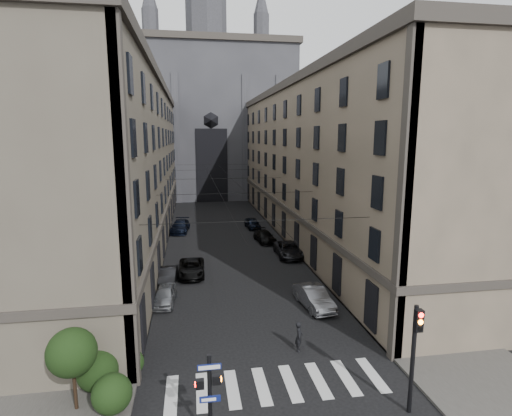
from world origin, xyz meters
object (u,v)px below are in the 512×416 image
car_left_near (165,295)px  car_right_midfar (265,237)px  pedestrian_signal_left (209,393)px  pedestrian (299,336)px  traffic_light_right (415,347)px  car_left_midfar (191,268)px  car_left_far (180,226)px  car_left_midnear (168,276)px  car_right_midnear (289,249)px  car_right_near (314,297)px  car_right_far (252,223)px  gothic_tower (208,111)px

car_left_near → car_right_midfar: size_ratio=0.85×
pedestrian_signal_left → pedestrian: pedestrian_signal_left is taller
traffic_light_right → car_right_midfar: (-1.08, 30.73, -2.62)m
car_left_midfar → car_left_far: bearing=96.1°
car_left_near → car_right_midfar: bearing=62.1°
car_left_midnear → car_right_midnear: size_ratio=0.74×
traffic_light_right → car_right_midnear: 24.70m
traffic_light_right → car_right_near: traffic_light_right is taller
car_right_far → car_right_midfar: bearing=-92.4°
car_left_far → pedestrian_signal_left: bearing=-80.2°
car_left_near → car_left_far: car_left_far is taller
pedestrian_signal_left → car_right_midfar: pedestrian_signal_left is taller
gothic_tower → car_left_midfar: bearing=-94.6°
car_left_near → car_left_midnear: (0.00, 4.39, -0.01)m
gothic_tower → car_right_midnear: 51.72m
car_right_far → car_left_midfar: bearing=-119.9°
gothic_tower → car_left_midfar: 55.64m
car_left_far → pedestrian: pedestrian is taller
car_left_midnear → car_right_midnear: bearing=28.3°
traffic_light_right → car_left_far: 39.27m
car_left_near → car_left_far: 23.31m
traffic_light_right → pedestrian: traffic_light_right is taller
car_left_far → car_right_midfar: car_left_far is taller
car_left_midnear → pedestrian: size_ratio=2.23×
pedestrian → car_left_far: bearing=31.1°
pedestrian → traffic_light_right: bearing=-131.9°
pedestrian_signal_left → traffic_light_right: (9.11, 0.42, 0.97)m
car_left_midnear → car_right_midnear: 13.52m
car_left_midnear → car_left_midfar: (2.00, 1.62, 0.05)m
traffic_light_right → car_left_midnear: size_ratio=1.31×
pedestrian_signal_left → car_left_midfar: (-0.69, 20.68, -1.62)m
pedestrian_signal_left → pedestrian: bearing=49.6°
traffic_light_right → car_left_near: traffic_light_right is taller
traffic_light_right → car_right_midfar: bearing=92.0°
gothic_tower → pedestrian_signal_left: 75.15m
car_right_midnear → car_right_midfar: size_ratio=1.17×
car_left_midnear → car_right_midfar: (10.72, 12.08, 0.01)m
car_left_near → car_right_near: (10.92, -2.41, 0.10)m
pedestrian_signal_left → traffic_light_right: size_ratio=0.77×
pedestrian_signal_left → car_left_near: pedestrian_signal_left is taller
car_left_midfar → car_right_midnear: size_ratio=0.94×
pedestrian_signal_left → car_left_midfar: pedestrian_signal_left is taller
gothic_tower → traffic_light_right: 74.67m
car_left_midnear → car_right_midnear: car_right_midnear is taller
car_right_near → car_right_midnear: car_right_near is taller
car_left_near → car_left_midfar: size_ratio=0.78×
car_left_midnear → car_right_midnear: (12.15, 5.93, 0.09)m
gothic_tower → car_right_far: gothic_tower is taller
car_right_midnear → pedestrian: (-3.94, -18.49, 0.14)m
car_right_near → car_right_far: bearing=84.0°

